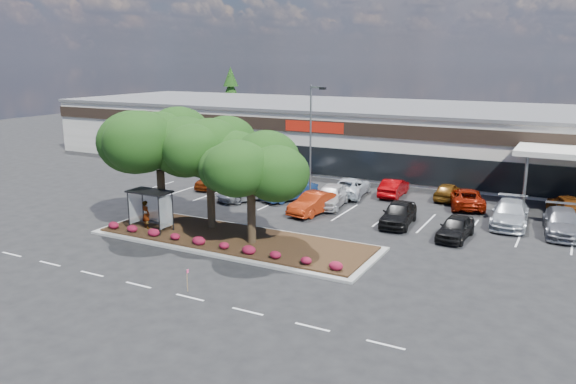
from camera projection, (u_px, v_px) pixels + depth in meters
The scene contains 30 objects.
ground at pixel (224, 268), 30.26m from camera, with size 160.00×160.00×0.00m, color black.
retail_store at pixel (407, 136), 58.64m from camera, with size 80.40×25.20×6.25m.
landscape_island at pixel (234, 239), 34.58m from camera, with size 18.00×6.00×0.26m.
lane_markings at pixel (307, 220), 39.28m from camera, with size 33.12×20.06×0.01m.
shrub_row at pixel (214, 243), 32.69m from camera, with size 17.00×0.80×0.50m, color maroon, non-canonical shape.
bus_shelter at pixel (152, 199), 35.69m from camera, with size 2.75×1.55×2.59m.
island_tree_west at pixel (160, 165), 36.81m from camera, with size 7.20×7.20×7.89m, color #16320B, non-canonical shape.
island_tree_mid at pixel (210, 172), 35.88m from camera, with size 6.60×6.60×7.32m, color #16320B, non-canonical shape.
island_tree_east at pixel (251, 190), 32.86m from camera, with size 5.80×5.80×6.50m, color #16320B, non-canonical shape.
conifer_north_west at pixel (231, 101), 82.33m from camera, with size 4.40×4.40×10.00m, color #16320B.
person_waiting at pixel (146, 214), 36.25m from camera, with size 0.67×0.44×1.84m, color #594C47.
light_pole at pixel (312, 153), 42.39m from camera, with size 1.39×0.84×9.11m.
survey_stake at pixel (187, 277), 26.98m from camera, with size 0.08×0.14×1.14m.
car_0 at pixel (214, 179), 48.96m from camera, with size 1.89×4.69×1.60m, color maroon.
car_1 at pixel (246, 191), 44.80m from camera, with size 2.29×4.96×1.38m, color #979BA2.
car_2 at pixel (289, 190), 44.63m from camera, with size 1.66×4.76×1.57m, color navy.
car_3 at pixel (331, 196), 42.64m from camera, with size 2.02×5.02×1.71m, color silver.
car_4 at pixel (314, 203), 40.73m from camera, with size 1.63×4.68×1.54m, color #9F270C.
car_5 at pixel (398, 213), 37.90m from camera, with size 1.89×4.71×1.60m, color black.
car_6 at pixel (456, 228), 35.02m from camera, with size 1.68×4.18×1.43m, color black.
car_7 at pixel (510, 213), 37.84m from camera, with size 2.28×5.61×1.63m, color #A3A8AE.
car_8 at pixel (563, 222), 35.85m from camera, with size 2.21×5.44×1.58m, color slate.
car_9 at pixel (262, 171), 52.45m from camera, with size 1.80×4.47×1.52m, color #134717.
car_10 at pixel (289, 171), 52.15m from camera, with size 1.91×4.75×1.62m, color navy.
car_11 at pixel (300, 177), 50.28m from camera, with size 1.44×4.14×1.36m, color silver.
car_12 at pixel (350, 187), 46.02m from camera, with size 2.48×5.38×1.50m, color silver.
car_13 at pixel (394, 188), 45.87m from camera, with size 1.54×4.41×1.45m, color #7F0003.
car_14 at pixel (448, 191), 44.73m from camera, with size 1.63×4.04×1.38m, color #623A0E.
car_15 at pixel (466, 198), 42.52m from camera, with size 2.39×5.18×1.44m, color maroon.
car_16 at pixel (567, 205), 40.04m from camera, with size 1.87×4.64×1.58m, color brown.
Camera 1 is at (16.43, -23.55, 10.96)m, focal length 35.00 mm.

